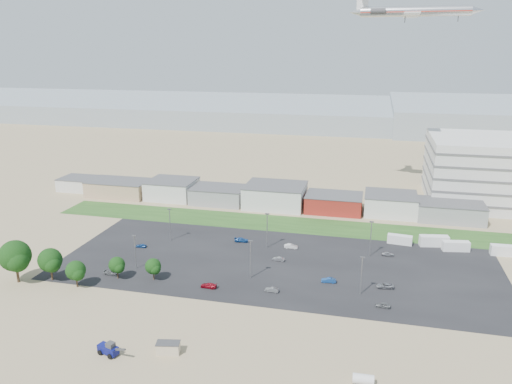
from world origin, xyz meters
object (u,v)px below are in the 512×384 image
(storage_tank_nw, at_px, (363,379))
(tree_far_left, at_px, (15,259))
(parked_car_13, at_px, (272,290))
(parked_car_8, at_px, (388,254))
(parked_car_1, at_px, (329,280))
(parked_car_5, at_px, (141,246))
(parked_car_2, at_px, (383,305))
(parked_car_7, at_px, (279,259))
(parked_car_10, at_px, (111,273))
(parked_car_11, at_px, (291,246))
(parked_car_0, at_px, (385,286))
(parked_car_6, at_px, (242,240))
(portable_shed, at_px, (168,348))
(telehandler, at_px, (108,348))
(airliner, at_px, (415,11))
(parked_car_3, at_px, (209,285))
(box_trailer_a, at_px, (400,240))

(storage_tank_nw, height_order, tree_far_left, tree_far_left)
(parked_car_13, bearing_deg, parked_car_8, 138.85)
(parked_car_1, height_order, parked_car_5, parked_car_1)
(parked_car_2, xyz_separation_m, parked_car_7, (-28.32, 19.94, -0.02))
(parked_car_10, bearing_deg, tree_far_left, 118.12)
(parked_car_11, bearing_deg, parked_car_10, 120.72)
(parked_car_0, bearing_deg, parked_car_6, -124.34)
(tree_far_left, xyz_separation_m, parked_car_6, (48.18, 39.78, -5.68))
(parked_car_11, bearing_deg, portable_shed, 162.92)
(portable_shed, height_order, parked_car_5, portable_shed)
(telehandler, xyz_separation_m, parked_car_8, (53.49, 62.19, -0.83))
(storage_tank_nw, bearing_deg, parked_car_1, 104.21)
(tree_far_left, height_order, airliner, airliner)
(parked_car_1, distance_m, parked_car_5, 57.80)
(parked_car_3, relative_size, parked_car_8, 1.18)
(tree_far_left, xyz_separation_m, parked_car_3, (48.17, 8.31, -5.72))
(parked_car_10, bearing_deg, airliner, -36.28)
(parked_car_6, distance_m, parked_car_8, 43.61)
(parked_car_8, relative_size, parked_car_10, 0.90)
(parked_car_1, distance_m, parked_car_3, 30.41)
(parked_car_6, height_order, parked_car_11, parked_car_11)
(parked_car_8, bearing_deg, parked_car_6, 85.37)
(storage_tank_nw, bearing_deg, parked_car_7, 116.84)
(tree_far_left, xyz_separation_m, parked_car_8, (91.79, 39.19, -5.73))
(parked_car_11, bearing_deg, parked_car_2, -141.55)
(parked_car_1, relative_size, parked_car_8, 1.08)
(tree_far_left, relative_size, parked_car_10, 3.26)
(telehandler, xyz_separation_m, parked_car_3, (9.88, 31.31, -0.83))
(telehandler, bearing_deg, storage_tank_nw, 19.00)
(parked_car_2, bearing_deg, telehandler, -54.86)
(tree_far_left, distance_m, parked_car_6, 62.73)
(box_trailer_a, distance_m, parked_car_10, 84.68)
(parked_car_10, bearing_deg, parked_car_2, -86.65)
(airliner, distance_m, parked_car_7, 104.96)
(portable_shed, xyz_separation_m, airliner, (47.47, 118.71, 68.84))
(storage_tank_nw, relative_size, parked_car_1, 0.98)
(portable_shed, height_order, parked_car_8, portable_shed)
(tree_far_left, height_order, parked_car_13, tree_far_left)
(tree_far_left, bearing_deg, parked_car_8, 23.12)
(airliner, relative_size, parked_car_5, 14.51)
(parked_car_3, height_order, parked_car_8, parked_car_3)
(portable_shed, relative_size, parked_car_2, 1.35)
(parked_car_1, xyz_separation_m, parked_car_13, (-13.01, -8.37, -0.05))
(portable_shed, xyz_separation_m, telehandler, (-11.17, -3.16, 0.26))
(box_trailer_a, relative_size, parked_car_3, 1.77)
(parked_car_13, bearing_deg, storage_tank_nw, 39.25)
(parked_car_6, height_order, parked_car_8, parked_car_6)
(parked_car_1, bearing_deg, portable_shed, -40.03)
(portable_shed, relative_size, telehandler, 0.67)
(telehandler, xyz_separation_m, parked_car_7, (23.66, 51.37, -0.87))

